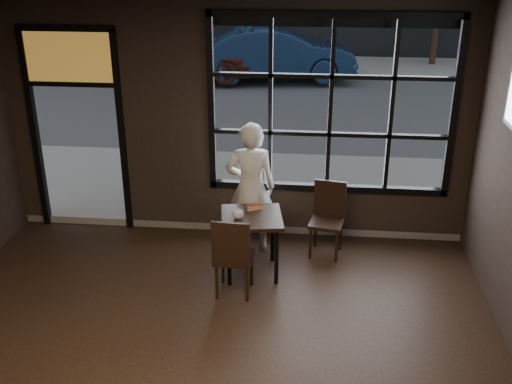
# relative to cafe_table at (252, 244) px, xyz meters

# --- Properties ---
(ceiling) EXTENTS (6.00, 7.00, 0.02)m
(ceiling) POSITION_rel_cafe_table_xyz_m (-0.33, -2.43, 2.83)
(ceiling) COLOR black
(ceiling) RESTS_ON ground
(window_frame) EXTENTS (3.06, 0.12, 2.28)m
(window_frame) POSITION_rel_cafe_table_xyz_m (0.87, 1.07, 1.42)
(window_frame) COLOR black
(window_frame) RESTS_ON ground
(stained_transom) EXTENTS (1.20, 0.06, 0.70)m
(stained_transom) POSITION_rel_cafe_table_xyz_m (-2.43, 1.07, 1.97)
(stained_transom) COLOR orange
(stained_transom) RESTS_ON ground
(street_asphalt) EXTENTS (60.00, 41.00, 0.04)m
(street_asphalt) POSITION_rel_cafe_table_xyz_m (-0.33, 21.57, -0.40)
(street_asphalt) COLOR #545456
(street_asphalt) RESTS_ON ground
(cafe_table) EXTENTS (0.80, 0.80, 0.76)m
(cafe_table) POSITION_rel_cafe_table_xyz_m (0.00, 0.00, 0.00)
(cafe_table) COLOR black
(cafe_table) RESTS_ON floor
(chair_near) EXTENTS (0.44, 0.44, 0.96)m
(chair_near) POSITION_rel_cafe_table_xyz_m (-0.15, -0.45, 0.10)
(chair_near) COLOR black
(chair_near) RESTS_ON floor
(chair_window) EXTENTS (0.47, 0.47, 0.93)m
(chair_window) POSITION_rel_cafe_table_xyz_m (0.88, 0.55, 0.09)
(chair_window) COLOR black
(chair_window) RESTS_ON floor
(man) EXTENTS (0.66, 0.48, 1.70)m
(man) POSITION_rel_cafe_table_xyz_m (-0.08, 0.60, 0.47)
(man) COLOR silver
(man) RESTS_ON floor
(hotdog) EXTENTS (0.21, 0.16, 0.06)m
(hotdog) POSITION_rel_cafe_table_xyz_m (0.01, 0.18, 0.40)
(hotdog) COLOR tan
(hotdog) RESTS_ON cafe_table
(cup) EXTENTS (0.14, 0.14, 0.10)m
(cup) POSITION_rel_cafe_table_xyz_m (-0.15, -0.08, 0.42)
(cup) COLOR silver
(cup) RESTS_ON cafe_table
(navy_car) EXTENTS (4.46, 2.13, 1.41)m
(navy_car) POSITION_rel_cafe_table_xyz_m (-0.44, 10.36, 0.43)
(navy_car) COLOR #142847
(navy_car) RESTS_ON street_asphalt
(maroon_car) EXTENTS (4.48, 1.82, 1.53)m
(maroon_car) POSITION_rel_cafe_table_xyz_m (-3.19, 10.27, 0.49)
(maroon_car) COLOR #501C19
(maroon_car) RESTS_ON street_asphalt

